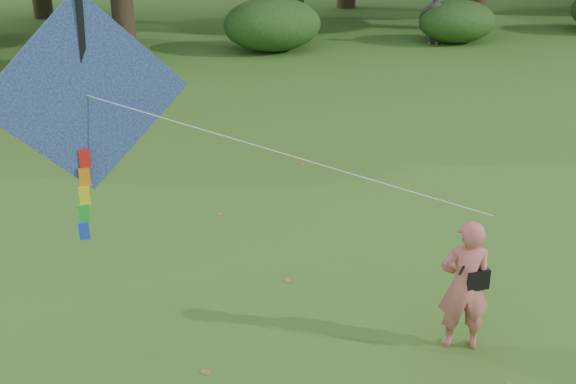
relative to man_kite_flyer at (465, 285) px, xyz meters
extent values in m
plane|color=#265114|center=(-0.65, 0.09, -0.89)|extent=(100.00, 100.00, 0.00)
imported|color=#C5615C|center=(0.00, 0.00, 0.00)|extent=(0.75, 0.60, 1.78)
imported|color=slate|center=(8.42, 17.52, 0.06)|extent=(1.20, 0.90, 1.90)
cube|color=black|center=(0.12, -0.03, 0.11)|extent=(0.30, 0.20, 0.26)
cylinder|color=black|center=(0.00, -0.04, 0.45)|extent=(0.33, 0.14, 0.47)
cube|color=#2965B4|center=(-4.28, 2.32, 2.16)|extent=(2.65, 0.48, 2.68)
cube|color=black|center=(-4.28, 2.35, 2.16)|extent=(0.18, 0.39, 2.44)
cylinder|color=white|center=(-2.02, 1.14, 1.55)|extent=(4.54, 2.39, 1.22)
cube|color=red|center=(-4.38, 2.34, 1.30)|extent=(0.14, 0.06, 0.26)
cube|color=orange|center=(-4.41, 2.34, 1.04)|extent=(0.14, 0.06, 0.26)
cube|color=yellow|center=(-4.44, 2.34, 0.78)|extent=(0.14, 0.06, 0.26)
cube|color=green|center=(-4.47, 2.34, 0.52)|extent=(0.14, 0.06, 0.26)
cube|color=blue|center=(-4.50, 2.34, 0.26)|extent=(0.14, 0.06, 0.26)
cylinder|color=#3A2D1E|center=(-2.65, 20.09, 0.69)|extent=(0.80, 0.80, 3.15)
ellipsoid|color=#264919|center=(-4.65, 17.19, -0.18)|extent=(2.66, 2.09, 1.42)
ellipsoid|color=#264919|center=(2.35, 17.99, 0.05)|extent=(3.50, 2.75, 1.88)
ellipsoid|color=#264919|center=(9.35, 17.49, -0.10)|extent=(2.94, 2.31, 1.58)
cube|color=brown|center=(-4.61, 5.87, -0.88)|extent=(0.10, 0.13, 0.01)
cube|color=brown|center=(3.03, 12.05, -0.88)|extent=(0.10, 0.13, 0.01)
cube|color=brown|center=(-2.18, 4.82, -0.88)|extent=(0.12, 0.14, 0.01)
cube|color=brown|center=(-0.01, 6.82, -0.88)|extent=(0.10, 0.13, 0.01)
cube|color=brown|center=(-5.84, 11.81, -0.88)|extent=(0.12, 0.14, 0.01)
cube|color=brown|center=(-1.66, 2.20, -0.88)|extent=(0.10, 0.13, 0.01)
cube|color=brown|center=(-3.24, 0.35, -0.88)|extent=(0.14, 0.14, 0.01)
camera|label=1|loc=(-4.29, -6.88, 4.60)|focal=45.00mm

